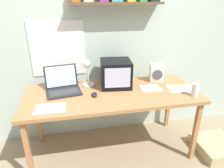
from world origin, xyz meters
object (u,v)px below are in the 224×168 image
Objects in this scene: printed_handout at (181,88)px; floor_cushion at (216,146)px; space_heater at (156,72)px; juice_glass at (195,91)px; corner_desk at (112,97)px; desk_lamp at (87,71)px; loose_paper_near_monitor at (50,108)px; laptop at (63,85)px; crt_monitor at (116,73)px; computer_mouse at (94,94)px; loose_paper_near_laptop at (150,88)px.

printed_handout reaches higher than floor_cushion.
space_heater is 0.35m from printed_handout.
printed_handout is 0.68× the size of floor_cushion.
corner_desk is at bearing 163.50° from juice_glass.
desk_lamp is 1.16m from juice_glass.
desk_lamp is 2.39× the size of juice_glass.
corner_desk is 0.79m from printed_handout.
loose_paper_near_monitor is at bearing -115.94° from desk_lamp.
floor_cushion is at bearing -22.98° from laptop.
floor_cushion is (1.74, -0.44, -0.76)m from laptop.
loose_paper_near_monitor is (-0.70, -0.39, -0.15)m from crt_monitor.
space_heater is 0.84m from computer_mouse.
laptop is at bearing -152.39° from desk_lamp.
crt_monitor reaches higher than juice_glass.
desk_lamp is 0.74m from loose_paper_near_laptop.
crt_monitor reaches higher than space_heater.
loose_paper_near_monitor is at bearing -114.89° from laptop.
juice_glass is at bearing -25.56° from laptop.
loose_paper_near_laptop is 0.68× the size of printed_handout.
juice_glass is 0.20m from printed_handout.
laptop is 1.94m from floor_cushion.
crt_monitor is at bearing 158.39° from loose_paper_near_laptop.
laptop reaches higher than space_heater.
loose_paper_near_monitor is 0.60× the size of floor_cushion.
floor_cushion is at bearing -5.06° from juice_glass.
space_heater is at bearing 115.73° from juice_glass.
desk_lamp is at bearing 177.71° from crt_monitor.
laptop reaches higher than floor_cushion.
printed_handout reaches higher than corner_desk.
crt_monitor reaches higher than computer_mouse.
juice_glass is at bearing -1.00° from loose_paper_near_monitor.
desk_lamp is at bearing 99.75° from computer_mouse.
loose_paper_near_monitor is 1.42m from printed_handout.
desk_lamp is at bearing 165.22° from printed_handout.
space_heater is at bearing 11.44° from crt_monitor.
juice_glass reaches higher than loose_paper_near_monitor.
crt_monitor is 0.90× the size of laptop.
corner_desk is 4.59× the size of laptop.
loose_paper_near_laptop is (0.64, 0.07, -0.01)m from computer_mouse.
printed_handout is at bearing -13.39° from loose_paper_near_laptop.
desk_lamp is 1.78m from floor_cushion.
crt_monitor is at bearing 38.44° from computer_mouse.
desk_lamp is 3.05× the size of computer_mouse.
space_heater is at bearing 53.52° from loose_paper_near_laptop.
floor_cushion is at bearing -16.11° from crt_monitor.
floor_cushion is (1.41, -0.24, -0.71)m from computer_mouse.
floor_cushion is (0.40, -0.04, -0.76)m from juice_glass.
crt_monitor is 1.13× the size of printed_handout.
printed_handout is at bearing -45.32° from space_heater.
computer_mouse is at bearing -64.65° from desk_lamp.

